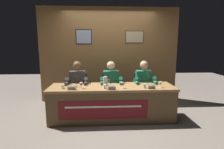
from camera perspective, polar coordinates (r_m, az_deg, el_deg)
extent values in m
plane|color=#70665B|center=(4.06, 0.00, -13.68)|extent=(12.00, 12.00, 0.00)
cube|color=brown|center=(5.09, -0.87, 6.20)|extent=(3.84, 0.12, 2.60)
cube|color=black|center=(5.04, -8.93, 11.72)|extent=(0.43, 0.02, 0.39)
cube|color=#8C99AD|center=(5.03, -8.94, 11.73)|extent=(0.39, 0.01, 0.35)
cube|color=#4C3319|center=(5.10, 7.13, 11.74)|extent=(0.52, 0.02, 0.34)
cube|color=tan|center=(5.08, 7.16, 11.74)|extent=(0.48, 0.01, 0.30)
cube|color=olive|center=(3.84, 0.00, -4.05)|extent=(2.64, 0.76, 0.05)
cube|color=brown|center=(3.60, 0.33, -11.04)|extent=(2.58, 0.04, 0.67)
cube|color=brown|center=(4.07, -18.39, -9.04)|extent=(0.08, 0.68, 0.67)
cube|color=brown|center=(4.20, 17.77, -8.42)|extent=(0.08, 0.68, 0.67)
cube|color=maroon|center=(3.57, -2.71, -11.21)|extent=(1.75, 0.01, 0.38)
cube|color=white|center=(3.54, -2.72, -10.24)|extent=(1.49, 0.00, 0.04)
cylinder|color=black|center=(4.53, -10.45, -11.12)|extent=(0.44, 0.44, 0.02)
cylinder|color=black|center=(4.46, -10.53, -8.58)|extent=(0.05, 0.05, 0.40)
cube|color=#232328|center=(4.40, -10.62, -5.92)|extent=(0.44, 0.44, 0.03)
cube|color=#232328|center=(4.54, -10.40, -2.38)|extent=(0.40, 0.05, 0.44)
cylinder|color=black|center=(4.15, -12.54, -10.03)|extent=(0.10, 0.10, 0.45)
cylinder|color=black|center=(4.12, -9.75, -10.07)|extent=(0.10, 0.10, 0.45)
cylinder|color=black|center=(4.21, -12.35, -5.79)|extent=(0.13, 0.34, 0.13)
cylinder|color=black|center=(4.18, -9.63, -5.80)|extent=(0.13, 0.34, 0.13)
cube|color=#38383D|center=(4.30, -10.80, -2.11)|extent=(0.36, 0.20, 0.48)
sphere|color=brown|center=(4.22, -10.99, 2.82)|extent=(0.19, 0.19, 0.19)
sphere|color=#593819|center=(4.23, -10.97, 3.05)|extent=(0.17, 0.17, 0.17)
cylinder|color=#38383D|center=(4.23, -13.80, -2.13)|extent=(0.09, 0.30, 0.25)
cylinder|color=#38383D|center=(4.18, -8.12, -2.10)|extent=(0.09, 0.30, 0.25)
cylinder|color=#38383D|center=(4.08, -14.20, -2.72)|extent=(0.07, 0.24, 0.07)
cylinder|color=#38383D|center=(4.02, -8.31, -2.71)|extent=(0.07, 0.24, 0.07)
cube|color=white|center=(3.59, -12.69, -4.18)|extent=(0.18, 0.03, 0.08)
cube|color=white|center=(3.62, -12.60, -4.06)|extent=(0.18, 0.03, 0.08)
cube|color=black|center=(3.59, -12.70, -4.20)|extent=(0.13, 0.01, 0.01)
cylinder|color=white|center=(3.69, -9.71, -4.33)|extent=(0.06, 0.06, 0.00)
cylinder|color=white|center=(3.68, -9.72, -3.88)|extent=(0.01, 0.01, 0.05)
cone|color=white|center=(3.67, -9.75, -2.97)|extent=(0.06, 0.06, 0.06)
cylinder|color=#B21E2D|center=(3.67, -9.75, -3.07)|extent=(0.04, 0.04, 0.04)
cylinder|color=silver|center=(3.73, -15.33, -3.73)|extent=(0.06, 0.06, 0.08)
cylinder|color=silver|center=(3.74, -15.32, -3.98)|extent=(0.05, 0.05, 0.05)
cylinder|color=black|center=(3.82, -11.47, -3.78)|extent=(0.06, 0.06, 0.02)
cylinder|color=black|center=(3.86, -11.39, -2.11)|extent=(0.01, 0.13, 0.18)
sphere|color=#2D2D2D|center=(3.90, -11.31, -0.63)|extent=(0.03, 0.03, 0.03)
cylinder|color=black|center=(4.50, -0.35, -11.10)|extent=(0.44, 0.44, 0.02)
cylinder|color=black|center=(4.43, -0.36, -8.54)|extent=(0.05, 0.05, 0.40)
cube|color=#232328|center=(4.37, -0.36, -5.86)|extent=(0.44, 0.44, 0.03)
cube|color=#232328|center=(4.51, -0.49, -2.30)|extent=(0.40, 0.05, 0.44)
cylinder|color=black|center=(4.10, -1.52, -10.06)|extent=(0.10, 0.10, 0.45)
cylinder|color=black|center=(4.11, 1.31, -10.00)|extent=(0.10, 0.10, 0.45)
cylinder|color=black|center=(4.16, -1.61, -5.76)|extent=(0.13, 0.34, 0.13)
cylinder|color=black|center=(4.17, 1.16, -5.72)|extent=(0.13, 0.34, 0.13)
cube|color=#196047|center=(4.27, -0.34, -2.02)|extent=(0.36, 0.20, 0.48)
sphere|color=beige|center=(4.19, -0.34, 2.95)|extent=(0.19, 0.19, 0.19)
sphere|color=#331E0F|center=(4.20, -0.35, 3.18)|extent=(0.17, 0.17, 0.17)
cylinder|color=#196047|center=(4.16, -3.17, -2.06)|extent=(0.09, 0.30, 0.25)
cylinder|color=#196047|center=(4.18, 2.60, -2.00)|extent=(0.09, 0.30, 0.25)
cylinder|color=#196047|center=(4.01, -3.16, -2.67)|extent=(0.07, 0.24, 0.07)
cylinder|color=#196047|center=(4.03, 2.83, -2.60)|extent=(0.07, 0.24, 0.07)
cube|color=white|center=(3.52, -0.10, -4.25)|extent=(0.17, 0.03, 0.08)
cube|color=white|center=(3.55, -0.13, -4.12)|extent=(0.17, 0.03, 0.08)
cube|color=black|center=(3.51, -0.09, -4.26)|extent=(0.12, 0.01, 0.01)
cylinder|color=white|center=(3.66, 3.18, -4.33)|extent=(0.06, 0.06, 0.00)
cylinder|color=white|center=(3.65, 3.18, -3.88)|extent=(0.01, 0.01, 0.05)
cone|color=white|center=(3.64, 3.19, -2.96)|extent=(0.06, 0.06, 0.06)
cylinder|color=#B21E2D|center=(3.64, 3.19, -3.06)|extent=(0.04, 0.04, 0.04)
cylinder|color=silver|center=(3.60, -2.28, -3.87)|extent=(0.06, 0.06, 0.08)
cylinder|color=silver|center=(3.61, -2.28, -4.13)|extent=(0.05, 0.05, 0.05)
cylinder|color=black|center=(3.77, -0.40, -3.76)|extent=(0.06, 0.06, 0.02)
cylinder|color=black|center=(3.81, -0.45, -2.07)|extent=(0.01, 0.13, 0.18)
sphere|color=#2D2D2D|center=(3.85, -0.50, -0.57)|extent=(0.03, 0.03, 0.03)
cylinder|color=black|center=(4.61, 9.57, -10.76)|extent=(0.44, 0.44, 0.02)
cylinder|color=black|center=(4.54, 9.65, -8.25)|extent=(0.05, 0.05, 0.40)
cube|color=#232328|center=(4.48, 9.72, -5.63)|extent=(0.44, 0.44, 0.03)
cube|color=#232328|center=(4.61, 9.25, -2.16)|extent=(0.40, 0.05, 0.44)
cylinder|color=black|center=(4.19, 9.37, -9.72)|extent=(0.10, 0.10, 0.45)
cylinder|color=black|center=(4.24, 12.04, -9.59)|extent=(0.10, 0.10, 0.45)
cylinder|color=black|center=(4.25, 9.03, -5.53)|extent=(0.13, 0.34, 0.13)
cylinder|color=black|center=(4.30, 11.65, -5.44)|extent=(0.13, 0.34, 0.13)
cube|color=#196047|center=(4.38, 9.92, -1.88)|extent=(0.36, 0.20, 0.48)
sphere|color=tan|center=(4.30, 10.13, 2.97)|extent=(0.19, 0.19, 0.19)
sphere|color=gray|center=(4.31, 10.09, 3.19)|extent=(0.17, 0.17, 0.17)
cylinder|color=#196047|center=(4.23, 7.47, -1.93)|extent=(0.09, 0.30, 0.25)
cylinder|color=#196047|center=(4.33, 12.94, -1.83)|extent=(0.09, 0.30, 0.25)
cylinder|color=#196047|center=(4.08, 7.88, -2.51)|extent=(0.07, 0.24, 0.07)
cylinder|color=#196047|center=(4.18, 13.54, -2.40)|extent=(0.07, 0.24, 0.07)
cube|color=white|center=(3.67, 12.51, -3.88)|extent=(0.15, 0.03, 0.08)
cube|color=white|center=(3.70, 12.37, -3.76)|extent=(0.15, 0.03, 0.08)
cube|color=black|center=(3.67, 12.53, -3.89)|extent=(0.11, 0.01, 0.01)
cylinder|color=white|center=(3.84, 15.04, -3.96)|extent=(0.06, 0.06, 0.00)
cylinder|color=white|center=(3.83, 15.06, -3.53)|extent=(0.01, 0.01, 0.05)
cone|color=white|center=(3.82, 15.10, -2.66)|extent=(0.06, 0.06, 0.06)
cylinder|color=yellow|center=(3.82, 15.10, -2.75)|extent=(0.04, 0.04, 0.04)
cylinder|color=silver|center=(3.72, 10.25, -3.58)|extent=(0.06, 0.06, 0.08)
cylinder|color=silver|center=(3.72, 10.24, -3.84)|extent=(0.05, 0.05, 0.05)
cylinder|color=black|center=(3.89, 11.88, -3.53)|extent=(0.06, 0.06, 0.02)
cylinder|color=black|center=(3.93, 11.69, -1.90)|extent=(0.01, 0.13, 0.18)
sphere|color=#2D2D2D|center=(3.98, 11.51, -0.45)|extent=(0.03, 0.03, 0.03)
cylinder|color=silver|center=(3.88, -2.13, -2.17)|extent=(0.10, 0.10, 0.18)
cylinder|color=silver|center=(3.86, -2.14, -0.77)|extent=(0.09, 0.08, 0.01)
sphere|color=silver|center=(3.86, -2.14, -0.57)|extent=(0.02, 0.02, 0.02)
torus|color=silver|center=(3.88, -1.13, -2.03)|extent=(0.07, 0.01, 0.07)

